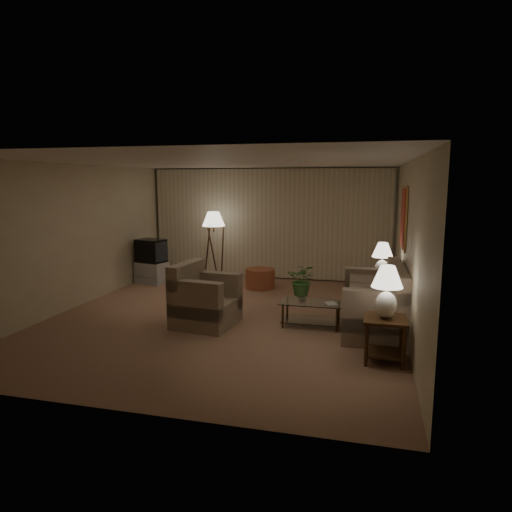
{
  "coord_description": "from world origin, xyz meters",
  "views": [
    {
      "loc": [
        2.41,
        -7.47,
        2.38
      ],
      "look_at": [
        0.38,
        0.6,
        1.01
      ],
      "focal_mm": 32.0,
      "sensor_mm": 36.0,
      "label": 1
    }
  ],
  "objects": [
    {
      "name": "table_lamp_near",
      "position": [
        2.65,
        -1.44,
        1.01
      ],
      "size": [
        0.41,
        0.41,
        0.7
      ],
      "color": "white",
      "rests_on": "side_table_near"
    },
    {
      "name": "ground",
      "position": [
        0.0,
        0.0,
        0.0
      ],
      "size": [
        7.0,
        7.0,
        0.0
      ],
      "primitive_type": "plane",
      "color": "#A4795A",
      "rests_on": "ground"
    },
    {
      "name": "ottoman",
      "position": [
        0.05,
        2.28,
        0.22
      ],
      "size": [
        0.83,
        0.83,
        0.44
      ],
      "primitive_type": "cylinder",
      "rotation": [
        0.0,
        0.0,
        -0.31
      ],
      "color": "#AA5E39",
      "rests_on": "ground"
    },
    {
      "name": "side_table_far",
      "position": [
        2.65,
        1.16,
        0.39
      ],
      "size": [
        0.46,
        0.39,
        0.6
      ],
      "color": "#331D0E",
      "rests_on": "ground"
    },
    {
      "name": "floor_lamp",
      "position": [
        -1.2,
        2.76,
        0.87
      ],
      "size": [
        0.54,
        0.54,
        1.66
      ],
      "color": "#331D0E",
      "rests_on": "ground"
    },
    {
      "name": "vase",
      "position": [
        1.37,
        -0.19,
        0.49
      ],
      "size": [
        0.14,
        0.14,
        0.14
      ],
      "primitive_type": "imported",
      "rotation": [
        0.0,
        0.0,
        -0.03
      ],
      "color": "white",
      "rests_on": "coffee_table"
    },
    {
      "name": "room_shell",
      "position": [
        0.02,
        1.51,
        1.75
      ],
      "size": [
        6.04,
        7.02,
        2.72
      ],
      "color": "beige",
      "rests_on": "ground"
    },
    {
      "name": "side_table_near",
      "position": [
        2.65,
        -1.44,
        0.41
      ],
      "size": [
        0.56,
        0.56,
        0.6
      ],
      "color": "#331D0E",
      "rests_on": "ground"
    },
    {
      "name": "sofa",
      "position": [
        2.5,
        -0.09,
        0.42
      ],
      "size": [
        1.94,
        1.06,
        0.83
      ],
      "rotation": [
        0.0,
        0.0,
        -1.54
      ],
      "color": "gray",
      "rests_on": "ground"
    },
    {
      "name": "table_lamp_far",
      "position": [
        2.65,
        1.16,
        0.99
      ],
      "size": [
        0.38,
        0.38,
        0.66
      ],
      "color": "white",
      "rests_on": "side_table_far"
    },
    {
      "name": "armchair",
      "position": [
        -0.19,
        -0.54,
        0.41
      ],
      "size": [
        1.18,
        1.14,
        0.82
      ],
      "rotation": [
        0.0,
        0.0,
        1.45
      ],
      "color": "gray",
      "rests_on": "ground"
    },
    {
      "name": "flowers",
      "position": [
        1.37,
        -0.19,
        0.82
      ],
      "size": [
        0.51,
        0.45,
        0.53
      ],
      "primitive_type": "imported",
      "rotation": [
        0.0,
        0.0,
        -0.08
      ],
      "color": "#3E7634",
      "rests_on": "vase"
    },
    {
      "name": "tv_cabinet",
      "position": [
        -2.55,
        2.16,
        0.25
      ],
      "size": [
        0.94,
        0.81,
        0.5
      ],
      "primitive_type": "cube",
      "rotation": [
        0.0,
        0.0,
        -0.26
      ],
      "color": "#A7A7AA",
      "rests_on": "ground"
    },
    {
      "name": "coffee_table",
      "position": [
        1.52,
        -0.19,
        0.28
      ],
      "size": [
        1.01,
        0.55,
        0.41
      ],
      "color": "silver",
      "rests_on": "ground"
    },
    {
      "name": "book",
      "position": [
        1.77,
        -0.29,
        0.42
      ],
      "size": [
        0.24,
        0.28,
        0.02
      ],
      "primitive_type": "imported",
      "rotation": [
        0.0,
        0.0,
        0.39
      ],
      "color": "olive",
      "rests_on": "coffee_table"
    },
    {
      "name": "crt_tv",
      "position": [
        -2.55,
        2.16,
        0.77
      ],
      "size": [
        0.85,
        0.76,
        0.54
      ],
      "primitive_type": "cube",
      "rotation": [
        0.0,
        0.0,
        -0.26
      ],
      "color": "black",
      "rests_on": "tv_cabinet"
    }
  ]
}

